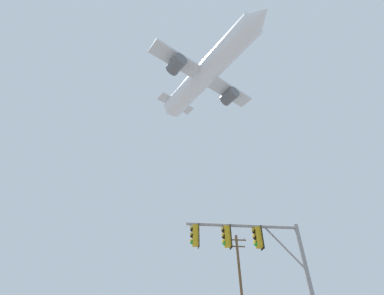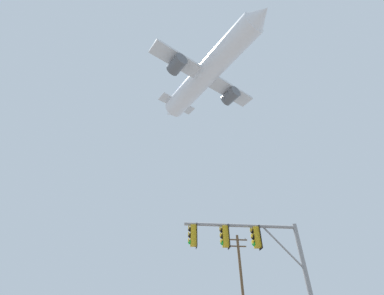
% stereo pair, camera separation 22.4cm
% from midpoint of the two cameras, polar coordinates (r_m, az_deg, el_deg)
% --- Properties ---
extents(signal_pole_near, '(5.35, 0.46, 5.64)m').
position_cam_midpoint_polar(signal_pole_near, '(12.65, 14.04, -21.23)').
color(signal_pole_near, gray).
rests_on(signal_pole_near, ground).
extents(utility_pole, '(2.20, 0.28, 10.41)m').
position_cam_midpoint_polar(utility_pole, '(30.13, 11.15, -27.36)').
color(utility_pole, brown).
rests_on(utility_pole, ground).
extents(airplane, '(20.99, 27.19, 8.02)m').
position_cam_midpoint_polar(airplane, '(50.98, 3.54, 16.10)').
color(airplane, white).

